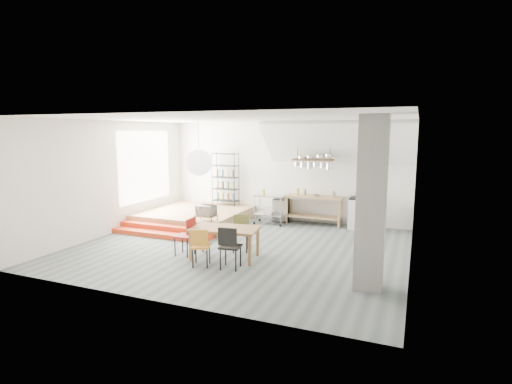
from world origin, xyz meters
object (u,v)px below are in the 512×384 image
at_px(stove, 360,213).
at_px(rolling_cart, 270,205).
at_px(dining_table, 225,231).
at_px(mini_fridge, 281,210).

distance_m(stove, rolling_cart, 2.74).
height_order(stove, rolling_cart, stove).
height_order(dining_table, mini_fridge, mini_fridge).
height_order(dining_table, rolling_cart, rolling_cart).
relative_size(rolling_cart, mini_fridge, 1.27).
distance_m(dining_table, rolling_cart, 3.64).
distance_m(stove, dining_table, 4.78).
relative_size(dining_table, rolling_cart, 1.70).
bearing_deg(stove, rolling_cart, -170.15).
relative_size(stove, dining_table, 0.72).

